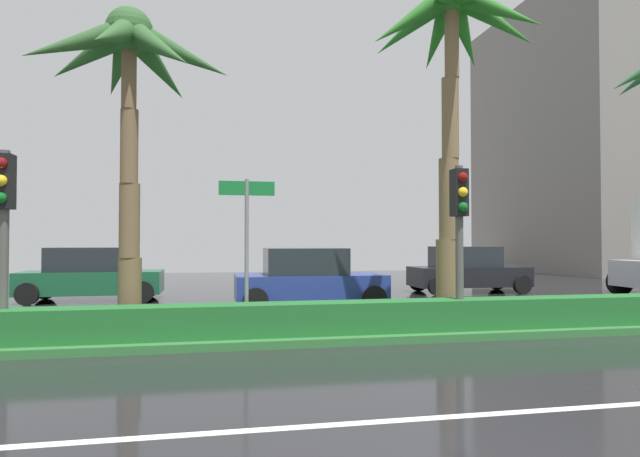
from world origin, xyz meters
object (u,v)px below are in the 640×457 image
at_px(street_name_sign, 247,233).
at_px(car_in_traffic_fourth, 468,270).
at_px(traffic_signal_median_right, 460,216).
at_px(traffic_signal_median_left, 4,210).
at_px(car_in_traffic_third, 309,279).
at_px(palm_tree_centre_left, 129,71).
at_px(palm_tree_centre, 452,42).
at_px(car_in_traffic_second, 91,275).

relative_size(street_name_sign, car_in_traffic_fourth, 0.70).
bearing_deg(street_name_sign, traffic_signal_median_right, -7.52).
xyz_separation_m(traffic_signal_median_left, car_in_traffic_fourth, (12.95, 8.44, -1.64)).
bearing_deg(car_in_traffic_third, car_in_traffic_fourth, 26.73).
distance_m(palm_tree_centre_left, car_in_traffic_third, 7.58).
height_order(traffic_signal_median_left, traffic_signal_median_right, traffic_signal_median_left).
xyz_separation_m(palm_tree_centre, car_in_traffic_second, (-9.09, 7.25, -5.56)).
height_order(palm_tree_centre, car_in_traffic_fourth, palm_tree_centre).
bearing_deg(car_in_traffic_fourth, palm_tree_centre, -118.62).
relative_size(car_in_traffic_second, car_in_traffic_fourth, 1.00).
bearing_deg(palm_tree_centre_left, traffic_signal_median_left, -158.65).
bearing_deg(car_in_traffic_second, street_name_sign, -59.73).
xyz_separation_m(traffic_signal_median_left, car_in_traffic_third, (6.30, 5.09, -1.64)).
bearing_deg(traffic_signal_median_left, palm_tree_centre_left, 21.35).
xyz_separation_m(palm_tree_centre_left, car_in_traffic_fourth, (11.01, 7.68, -4.44)).
bearing_deg(traffic_signal_median_right, street_name_sign, 172.48).
bearing_deg(traffic_signal_median_left, palm_tree_centre, 5.71).
distance_m(palm_tree_centre_left, street_name_sign, 3.94).
bearing_deg(street_name_sign, car_in_traffic_third, 65.99).
height_order(palm_tree_centre_left, car_in_traffic_third, palm_tree_centre_left).
height_order(traffic_signal_median_right, street_name_sign, traffic_signal_median_right).
relative_size(palm_tree_centre_left, traffic_signal_median_right, 1.92).
bearing_deg(car_in_traffic_third, palm_tree_centre_left, -135.20).
height_order(traffic_signal_median_left, car_in_traffic_third, traffic_signal_median_left).
xyz_separation_m(palm_tree_centre_left, car_in_traffic_third, (4.36, 4.33, -4.44)).
bearing_deg(car_in_traffic_second, palm_tree_centre, -38.57).
bearing_deg(palm_tree_centre_left, car_in_traffic_second, 106.62).
distance_m(palm_tree_centre_left, traffic_signal_median_left, 3.49).
bearing_deg(traffic_signal_median_right, car_in_traffic_fourth, 62.47).
bearing_deg(car_in_traffic_third, palm_tree_centre, -59.01).
height_order(traffic_signal_median_right, car_in_traffic_third, traffic_signal_median_right).
distance_m(palm_tree_centre_left, car_in_traffic_fourth, 14.14).
xyz_separation_m(palm_tree_centre_left, car_in_traffic_second, (-2.20, 7.37, -4.44)).
bearing_deg(street_name_sign, palm_tree_centre_left, 172.03).
xyz_separation_m(traffic_signal_median_right, car_in_traffic_fourth, (4.46, 8.56, -1.60)).
height_order(traffic_signal_median_left, car_in_traffic_fourth, traffic_signal_median_left).
relative_size(palm_tree_centre, traffic_signal_median_right, 2.36).
distance_m(palm_tree_centre_left, palm_tree_centre, 6.98).
xyz_separation_m(street_name_sign, car_in_traffic_fourth, (8.72, 8.00, -1.25)).
xyz_separation_m(palm_tree_centre_left, traffic_signal_median_right, (6.55, -0.88, -2.84)).
distance_m(street_name_sign, car_in_traffic_third, 5.24).
height_order(palm_tree_centre, car_in_traffic_second, palm_tree_centre).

